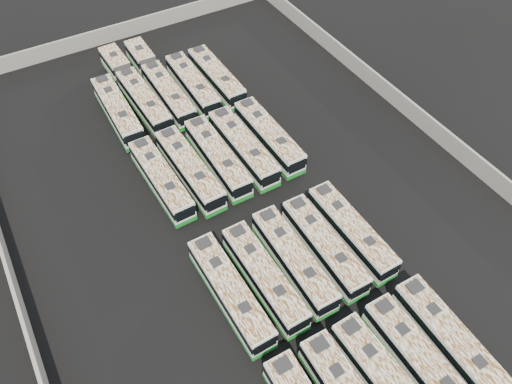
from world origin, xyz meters
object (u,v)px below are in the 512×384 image
(bus_midback_left, at_px, (190,170))
(bus_back_far_right, at_px, (216,77))
(bus_midfront_right, at_px, (324,246))
(bus_midback_far_left, at_px, (161,180))
(bus_front_right, at_px, (420,362))
(bus_midfront_left, at_px, (264,277))
(bus_midfront_far_right, at_px, (351,231))
(bus_back_right, at_px, (193,85))
(bus_back_center, at_px, (159,81))
(bus_midback_far_right, at_px, (269,136))
(bus_midfront_center, at_px, (294,260))
(bus_back_far_left, at_px, (118,111))
(bus_midfront_far_left, at_px, (230,292))
(bus_front_far_right, at_px, (451,342))
(bus_midback_center, at_px, (218,158))
(bus_midback_right, at_px, (243,148))
(bus_back_left, at_px, (134,88))

(bus_midback_left, height_order, bus_back_far_right, bus_midback_left)
(bus_back_far_right, bearing_deg, bus_midfront_right, -96.90)
(bus_midback_far_left, bearing_deg, bus_front_right, -72.24)
(bus_midfront_left, bearing_deg, bus_midfront_far_right, 0.60)
(bus_front_right, distance_m, bus_back_right, 39.23)
(bus_back_center, bearing_deg, bus_midback_far_right, -66.81)
(bus_midfront_center, distance_m, bus_back_far_left, 27.47)
(bus_front_right, relative_size, bus_back_right, 0.99)
(bus_midfront_far_left, bearing_deg, bus_back_center, 77.56)
(bus_front_right, relative_size, bus_front_far_right, 0.98)
(bus_midback_center, relative_size, bus_midback_right, 0.99)
(bus_midfront_far_right, height_order, bus_back_far_right, bus_back_far_right)
(bus_front_right, bearing_deg, bus_front_far_right, 0.21)
(bus_midback_right, xyz_separation_m, bus_back_right, (0.09, 12.44, -0.04))
(bus_front_right, height_order, bus_midfront_right, bus_front_right)
(bus_midfront_far_left, relative_size, bus_midfront_far_right, 1.04)
(bus_midback_far_right, bearing_deg, bus_midback_center, -179.62)
(bus_front_right, relative_size, bus_back_left, 0.64)
(bus_midfront_center, bearing_deg, bus_back_far_right, 77.87)
(bus_midfront_left, bearing_deg, bus_midback_center, 77.48)
(bus_front_far_right, xyz_separation_m, bus_midfront_left, (-9.43, 12.21, -0.04))
(bus_midfront_far_right, relative_size, bus_back_right, 0.98)
(bus_back_left, bearing_deg, bus_midback_center, -79.83)
(bus_midfront_center, relative_size, bus_midback_far_right, 0.98)
(bus_front_right, bearing_deg, bus_midback_far_left, 109.31)
(bus_midback_center, xyz_separation_m, bus_midback_far_right, (6.24, 0.07, -0.01))
(bus_midback_left, distance_m, bus_midback_center, 3.21)
(bus_back_right, bearing_deg, bus_back_left, 156.03)
(bus_midfront_right, bearing_deg, bus_midback_left, 114.52)
(bus_midback_left, distance_m, bus_midback_far_right, 9.46)
(bus_midfront_center, relative_size, bus_midback_far_left, 1.00)
(bus_midback_left, xyz_separation_m, bus_back_far_right, (9.46, 12.43, -0.05))
(bus_midfront_far_right, height_order, bus_midback_far_left, bus_midback_far_left)
(bus_front_far_right, xyz_separation_m, bus_back_far_right, (-0.02, 39.16, -0.02))
(bus_midfront_far_right, height_order, bus_midback_center, bus_midback_center)
(bus_midfront_center, relative_size, bus_midback_left, 0.97)
(bus_back_far_left, relative_size, bus_back_far_right, 1.03)
(bus_midback_far_left, relative_size, bus_back_right, 0.99)
(bus_back_far_left, bearing_deg, bus_midback_right, -51.82)
(bus_front_right, height_order, bus_midfront_left, bus_front_right)
(bus_midfront_far_right, height_order, bus_midback_far_right, bus_midback_far_right)
(bus_front_far_right, xyz_separation_m, bus_midback_far_right, (-0.03, 26.92, -0.00))
(bus_midfront_left, distance_m, bus_back_far_right, 28.55)
(bus_midback_far_right, distance_m, bus_back_far_right, 12.25)
(bus_back_left, xyz_separation_m, bus_back_far_right, (9.41, -3.00, 0.01))
(bus_midback_far_left, height_order, bus_back_right, bus_back_right)
(bus_front_right, distance_m, bus_midfront_far_right, 12.73)
(bus_front_right, height_order, bus_midback_right, bus_midback_right)
(bus_front_far_right, bearing_deg, bus_midfront_left, 128.75)
(bus_front_far_right, height_order, bus_midfront_right, bus_front_far_right)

